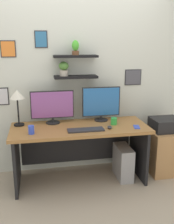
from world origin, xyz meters
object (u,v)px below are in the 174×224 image
Objects in this scene: drawer_cabinet at (163,151)px; monitor_left at (52,106)px; desk_lamp at (17,97)px; desk at (79,140)px; pen_cup at (31,130)px; computer_mouse at (110,127)px; monitor_right at (101,103)px; printer at (165,124)px; coffee_mug at (114,121)px; keyboard at (86,130)px; computer_tower_right at (123,162)px; cell_phone at (137,127)px.

monitor_left is at bearing 173.85° from drawer_cabinet.
desk is at bearing -10.41° from desk_lamp.
pen_cup is at bearing -125.91° from monitor_left.
monitor_right is at bearing 93.97° from computer_mouse.
pen_cup is 1.81m from printer.
monitor_right is 1.01m from pen_cup.
coffee_mug is 0.15× the size of drawer_cabinet.
computer_mouse is 0.95m from pen_cup.
desk_lamp is (-0.80, 0.36, 0.36)m from keyboard.
printer is (0.85, 0.19, -0.07)m from computer_mouse.
desk is 0.67m from computer_tower_right.
computer_mouse is at bearing -29.03° from desk.
printer reaches higher than desk.
monitor_left is 1.27× the size of computer_tower_right.
coffee_mug is 0.76m from printer.
monitor_left is at bearing 173.85° from printer.
desk_lamp reaches higher than computer_mouse.
desk_lamp is (-1.08, -0.02, 0.13)m from monitor_right.
drawer_cabinet is (1.20, -0.00, -0.24)m from desk.
monitor_right is 1.17× the size of computer_tower_right.
printer is (1.79, 0.21, -0.11)m from pen_cup.
coffee_mug is at bearing -60.44° from monitor_right.
desk_lamp is (-0.76, 0.14, 0.57)m from desk.
drawer_cabinet is at bearing -0.13° from desk.
drawer_cabinet is at bearing 35.41° from cell_phone.
desk is at bearing 179.87° from printer.
cell_phone is at bearing 0.75° from keyboard.
drawer_cabinet is at bearing 6.74° from pen_cup.
pen_cup is (-1.04, -0.16, 0.01)m from coffee_mug.
computer_mouse is at bearing -170.53° from cell_phone.
printer is 0.86× the size of computer_tower_right.
pen_cup is at bearing -173.26° from printer.
monitor_left is 1.67m from drawer_cabinet.
monitor_left is 0.82m from coffee_mug.
desk_lamp reaches higher than printer.
pen_cup is at bearing -173.26° from drawer_cabinet.
cell_phone is at bearing -45.47° from monitor_right.
drawer_cabinet is 0.63m from computer_tower_right.
keyboard is 4.40× the size of pen_cup.
desk_lamp is at bearing 169.59° from desk.
monitor_right is at bearing 22.17° from pen_cup.
cell_phone is at bearing -157.25° from printer.
monitor_right is at bearing 147.19° from cell_phone.
drawer_cabinet is (0.50, 0.21, -0.45)m from cell_phone.
cell_phone is at bearing -157.25° from drawer_cabinet.
keyboard is 0.31m from computer_mouse.
desk is 17.26× the size of pen_cup.
desk_lamp is 1.26m from coffee_mug.
desk is at bearing 150.97° from computer_mouse.
desk_lamp reaches higher than cell_phone.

